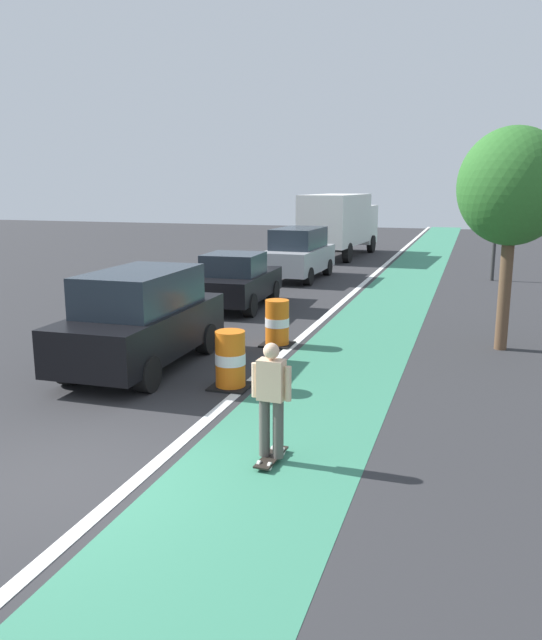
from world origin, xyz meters
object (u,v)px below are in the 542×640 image
Objects in this scene: parked_suv_third at (299,253)px; skateboarder_on_lane at (271,399)px; parked_sedan_second at (236,281)px; delivery_truck_down_block at (340,221)px; traffic_barrel_mid at (277,323)px; traffic_light_corner at (499,190)px; parked_suv_nearest at (142,319)px; street_tree_sidewalk at (513,188)px; traffic_barrel_front at (230,360)px.

skateboarder_on_lane is at bearing -75.92° from parked_suv_third.
delivery_truck_down_block reaches higher than parked_sedan_second.
traffic_light_corner is at bearing 67.86° from traffic_barrel_mid.
delivery_truck_down_block is at bearing 139.68° from traffic_light_corner.
delivery_truck_down_block is (-4.24, 24.99, 0.94)m from skateboarder_on_lane.
delivery_truck_down_block is at bearing 90.80° from parked_suv_nearest.
traffic_barrel_mid is at bearing 106.49° from skateboarder_on_lane.
delivery_truck_down_block is (-2.40, 18.78, 1.31)m from traffic_barrel_mid.
parked_suv_third is at bearing 104.08° from skateboarder_on_lane.
street_tree_sidewalk is at bearing 13.85° from traffic_barrel_mid.
parked_sedan_second is at bearing 113.28° from skateboarder_on_lane.
parked_suv_third is at bearing 102.63° from traffic_barrel_mid.
parked_suv_nearest is at bearing 137.74° from skateboarder_on_lane.
traffic_barrel_front is at bearing -79.87° from parked_suv_third.
traffic_light_corner is at bearing -40.32° from delivery_truck_down_block.
skateboarder_on_lane is 0.36× the size of parked_suv_nearest.
traffic_light_corner is at bearing 14.47° from parked_suv_third.
parked_sedan_second is 6.44m from parked_suv_third.
parked_suv_nearest is 1.00× the size of parked_suv_third.
traffic_light_corner reaches higher than traffic_barrel_mid.
parked_sedan_second is 0.90× the size of parked_suv_third.
traffic_light_corner is (3.22, 18.65, 2.59)m from skateboarder_on_lane.
parked_suv_third is at bearing -89.71° from delivery_truck_down_block.
parked_suv_third is 4.27× the size of traffic_barrel_mid.
skateboarder_on_lane is 1.55× the size of traffic_barrel_front.
traffic_barrel_mid is 13.76m from traffic_light_corner.
traffic_barrel_front is at bearing -137.11° from street_tree_sidewalk.
traffic_barrel_front is at bearing -107.41° from traffic_light_corner.
parked_sedan_second is at bearing -90.75° from delivery_truck_down_block.
street_tree_sidewalk is (7.40, -9.29, 2.63)m from parked_suv_third.
street_tree_sidewalk reaches higher than parked_suv_third.
street_tree_sidewalk is (3.20, 7.45, 2.76)m from skateboarder_on_lane.
delivery_truck_down_block is 1.55× the size of street_tree_sidewalk.
delivery_truck_down_block reaches higher than skateboarder_on_lane.
traffic_light_corner is 11.20m from street_tree_sidewalk.
delivery_truck_down_block is (-0.04, 8.25, 0.81)m from parked_suv_third.
traffic_barrel_front is at bearing -17.60° from parked_suv_nearest.
skateboarder_on_lane reaches higher than traffic_barrel_front.
street_tree_sidewalk reaches higher than skateboarder_on_lane.
traffic_barrel_front is (2.71, -7.42, -0.30)m from parked_sedan_second.
parked_suv_nearest is 3.40m from traffic_barrel_mid.
skateboarder_on_lane is 6.49m from traffic_barrel_mid.
street_tree_sidewalk is (-0.02, -11.20, 0.17)m from traffic_light_corner.
delivery_truck_down_block reaches higher than traffic_barrel_mid.
parked_sedan_second reaches higher than traffic_barrel_front.
traffic_barrel_mid is 6.07m from street_tree_sidewalk.
parked_suv_nearest is at bearing -89.20° from delivery_truck_down_block.
parked_sedan_second is 11.64m from traffic_light_corner.
street_tree_sidewalk reaches higher than parked_sedan_second.
parked_sedan_second is 3.83× the size of traffic_barrel_mid.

